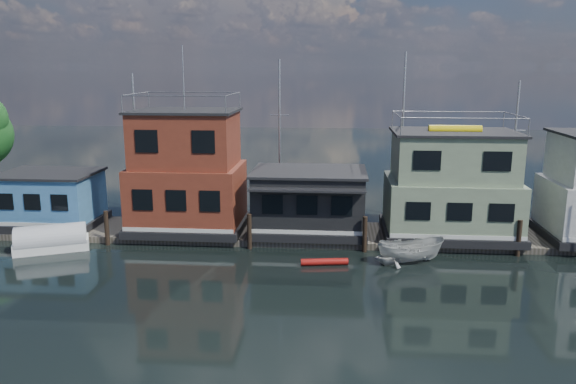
# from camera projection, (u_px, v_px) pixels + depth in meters

# --- Properties ---
(ground) EXTENTS (160.00, 160.00, 0.00)m
(ground) POSITION_uv_depth(u_px,v_px,m) (307.00, 315.00, 25.22)
(ground) COLOR black
(ground) RESTS_ON ground
(dock) EXTENTS (48.00, 5.00, 0.40)m
(dock) POSITION_uv_depth(u_px,v_px,m) (316.00, 234.00, 36.85)
(dock) COLOR #595147
(dock) RESTS_ON ground
(houseboat_blue) EXTENTS (6.40, 4.90, 3.66)m
(houseboat_blue) POSITION_uv_depth(u_px,v_px,m) (50.00, 199.00, 37.89)
(houseboat_blue) COLOR black
(houseboat_blue) RESTS_ON dock
(houseboat_red) EXTENTS (7.40, 5.90, 11.86)m
(houseboat_red) POSITION_uv_depth(u_px,v_px,m) (187.00, 174.00, 36.70)
(houseboat_red) COLOR black
(houseboat_red) RESTS_ON dock
(houseboat_dark) EXTENTS (7.40, 6.10, 4.06)m
(houseboat_dark) POSITION_uv_depth(u_px,v_px,m) (309.00, 201.00, 36.39)
(houseboat_dark) COLOR black
(houseboat_dark) RESTS_ON dock
(houseboat_green) EXTENTS (8.40, 5.90, 7.03)m
(houseboat_green) POSITION_uv_depth(u_px,v_px,m) (451.00, 187.00, 35.43)
(houseboat_green) COLOR black
(houseboat_green) RESTS_ON dock
(pilings) EXTENTS (42.28, 0.28, 2.20)m
(pilings) POSITION_uv_depth(u_px,v_px,m) (309.00, 233.00, 33.96)
(pilings) COLOR #2D2116
(pilings) RESTS_ON ground
(background_masts) EXTENTS (36.40, 0.16, 12.00)m
(background_masts) POSITION_uv_depth(u_px,v_px,m) (385.00, 142.00, 41.13)
(background_masts) COLOR silver
(background_masts) RESTS_ON ground
(dinghy_white) EXTENTS (2.48, 2.35, 1.03)m
(dinghy_white) POSITION_uv_depth(u_px,v_px,m) (390.00, 256.00, 31.62)
(dinghy_white) COLOR silver
(dinghy_white) RESTS_ON ground
(tarp_runabout) EXTENTS (4.55, 3.23, 1.72)m
(tarp_runabout) POSITION_uv_depth(u_px,v_px,m) (51.00, 240.00, 34.03)
(tarp_runabout) COLOR white
(tarp_runabout) RESTS_ON ground
(red_kayak) EXTENTS (2.70, 0.79, 0.39)m
(red_kayak) POSITION_uv_depth(u_px,v_px,m) (324.00, 262.00, 31.61)
(red_kayak) COLOR #A81612
(red_kayak) RESTS_ON ground
(motorboat) EXTENTS (4.12, 2.24, 1.50)m
(motorboat) POSITION_uv_depth(u_px,v_px,m) (411.00, 251.00, 31.81)
(motorboat) COLOR beige
(motorboat) RESTS_ON ground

